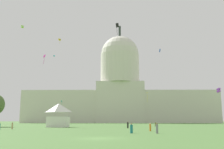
# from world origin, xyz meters

# --- Properties ---
(ground_plane) EXTENTS (800.00, 800.00, 0.00)m
(ground_plane) POSITION_xyz_m (0.00, 0.00, 0.00)
(ground_plane) COLOR #4C7538
(capitol_building) EXTENTS (139.49, 28.93, 73.94)m
(capitol_building) POSITION_xyz_m (4.82, 159.25, 22.56)
(capitol_building) COLOR beige
(capitol_building) RESTS_ON ground_plane
(event_tent) EXTENTS (6.36, 5.27, 6.77)m
(event_tent) POSITION_xyz_m (-14.82, 44.98, 3.43)
(event_tent) COLOR white
(event_tent) RESTS_ON ground_plane
(person_grey_aisle_center) EXTENTS (0.49, 0.49, 1.56)m
(person_grey_aisle_center) POSITION_xyz_m (8.03, 10.56, 0.71)
(person_grey_aisle_center) COLOR gray
(person_grey_aisle_center) RESTS_ON ground_plane
(person_teal_mid_left) EXTENTS (0.60, 0.60, 1.51)m
(person_teal_mid_left) POSITION_xyz_m (4.19, 11.21, 0.68)
(person_teal_mid_left) COLOR #1E757A
(person_teal_mid_left) RESTS_ON ground_plane
(person_orange_mid_right) EXTENTS (0.43, 0.43, 1.52)m
(person_orange_mid_right) POSITION_xyz_m (8.10, 18.84, 0.71)
(person_orange_mid_right) COLOR orange
(person_orange_mid_right) RESTS_ON ground_plane
(person_black_back_left) EXTENTS (0.56, 0.56, 1.64)m
(person_black_back_left) POSITION_xyz_m (4.75, 35.87, 0.75)
(person_black_back_left) COLOR black
(person_black_back_left) RESTS_ON ground_plane
(person_olive_edge_east) EXTENTS (0.54, 0.54, 1.46)m
(person_olive_edge_east) POSITION_xyz_m (14.59, 55.15, 0.65)
(person_olive_edge_east) COLOR olive
(person_olive_edge_east) RESTS_ON ground_plane
(person_tan_front_right) EXTENTS (0.40, 0.40, 1.51)m
(person_tan_front_right) POSITION_xyz_m (-21.61, 29.04, 0.71)
(person_tan_front_right) COLOR tan
(person_tan_front_right) RESTS_ON ground_plane
(kite_black_mid) EXTENTS (0.81, 0.30, 2.97)m
(kite_black_mid) POSITION_xyz_m (2.15, 28.26, 23.92)
(kite_black_mid) COLOR black
(kite_blue_low) EXTENTS (0.43, 0.69, 0.81)m
(kite_blue_low) POSITION_xyz_m (11.74, 26.63, 17.46)
(kite_blue_low) COLOR blue
(kite_yellow_low) EXTENTS (1.26, 1.07, 3.69)m
(kite_yellow_low) POSITION_xyz_m (14.56, 74.01, 12.46)
(kite_yellow_low) COLOR yellow
(kite_lime_mid) EXTENTS (1.20, 1.22, 1.20)m
(kite_lime_mid) POSITION_xyz_m (-31.35, 56.25, 34.63)
(kite_lime_mid) COLOR #8CD133
(kite_gold_high) EXTENTS (1.37, 1.39, 2.61)m
(kite_gold_high) POSITION_xyz_m (-25.35, 88.31, 40.24)
(kite_gold_high) COLOR gold
(kite_violet_low) EXTENTS (1.53, 1.55, 1.57)m
(kite_violet_low) POSITION_xyz_m (37.05, 58.35, 12.10)
(kite_violet_low) COLOR purple
(kite_cyan_high) EXTENTS (0.80, 0.77, 0.91)m
(kite_cyan_high) POSITION_xyz_m (-39.95, 137.50, 44.77)
(kite_cyan_high) COLOR #33BCDB
(kite_magenta_mid) EXTENTS (0.89, 0.89, 3.12)m
(kite_magenta_mid) POSITION_xyz_m (-20.75, 48.51, 21.63)
(kite_magenta_mid) COLOR #D1339E
(kite_turquoise_low) EXTENTS (0.68, 0.69, 3.84)m
(kite_turquoise_low) POSITION_xyz_m (-30.07, 120.20, 12.32)
(kite_turquoise_low) COLOR teal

